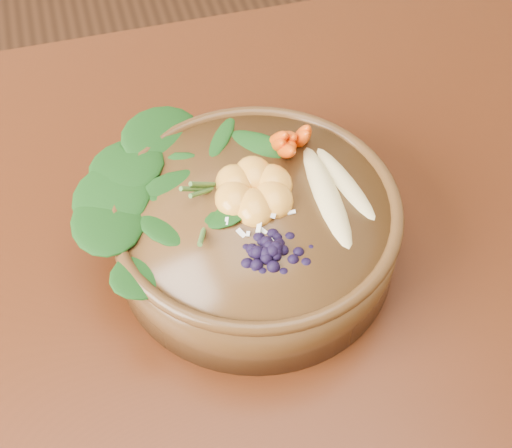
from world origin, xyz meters
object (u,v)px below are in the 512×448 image
object	(u,v)px
carrot_cluster	(288,115)
blueberry_pile	(274,240)
banana_halves	(337,179)
mandarin_cluster	(254,182)
dining_table	(188,364)
stoneware_bowl	(256,231)
kale_heap	(199,155)

from	to	relation	value
carrot_cluster	blueberry_pile	bearing A→B (deg)	-109.55
banana_halves	mandarin_cluster	bearing A→B (deg)	170.25
blueberry_pile	dining_table	bearing A→B (deg)	176.65
stoneware_bowl	kale_heap	distance (m)	0.09
dining_table	mandarin_cluster	xyz separation A→B (m)	(0.09, 0.07, 0.18)
stoneware_bowl	kale_heap	size ratio (longest dim) A/B	1.53
carrot_cluster	blueberry_pile	world-z (taller)	carrot_cluster
banana_halves	dining_table	bearing A→B (deg)	-160.21
dining_table	stoneware_bowl	world-z (taller)	stoneware_bowl
stoneware_bowl	dining_table	bearing A→B (deg)	-149.97
dining_table	carrot_cluster	size ratio (longest dim) A/B	21.67
stoneware_bowl	carrot_cluster	bearing A→B (deg)	53.56
blueberry_pile	mandarin_cluster	bearing A→B (deg)	87.99
mandarin_cluster	blueberry_pile	xyz separation A→B (m)	(-0.00, -0.07, 0.00)
mandarin_cluster	stoneware_bowl	bearing A→B (deg)	-99.09
carrot_cluster	mandarin_cluster	distance (m)	0.08
kale_heap	mandarin_cluster	size ratio (longest dim) A/B	2.07
kale_heap	carrot_cluster	bearing A→B (deg)	7.76
mandarin_cluster	blueberry_pile	world-z (taller)	blueberry_pile
banana_halves	mandarin_cluster	xyz separation A→B (m)	(-0.07, 0.02, 0.00)
dining_table	carrot_cluster	bearing A→B (deg)	40.89
mandarin_cluster	dining_table	bearing A→B (deg)	-143.32
dining_table	kale_heap	world-z (taller)	kale_heap
banana_halves	blueberry_pile	xyz separation A→B (m)	(-0.08, -0.06, 0.01)
banana_halves	mandarin_cluster	world-z (taller)	mandarin_cluster
kale_heap	stoneware_bowl	bearing A→B (deg)	-55.88
dining_table	carrot_cluster	world-z (taller)	carrot_cluster
banana_halves	blueberry_pile	bearing A→B (deg)	-141.51
dining_table	stoneware_bowl	bearing A→B (deg)	30.03
dining_table	kale_heap	xyz separation A→B (m)	(0.05, 0.11, 0.19)
kale_heap	carrot_cluster	xyz separation A→B (m)	(0.09, 0.01, 0.02)
stoneware_bowl	kale_heap	world-z (taller)	kale_heap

